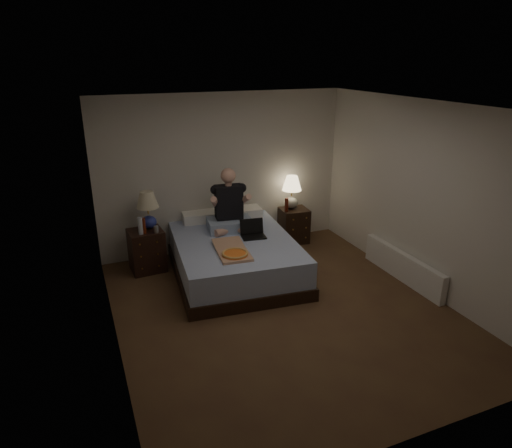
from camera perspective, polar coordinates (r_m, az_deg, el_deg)
name	(u,v)px	position (r m, az deg, el deg)	size (l,w,h in m)	color
floor	(283,310)	(5.84, 3.42, -10.73)	(4.00, 4.50, 0.00)	brown
ceiling	(288,106)	(5.03, 4.03, 14.46)	(4.00, 4.50, 0.00)	white
wall_back	(224,173)	(7.31, -4.06, 6.38)	(4.00, 2.50, 0.00)	beige
wall_front	(419,312)	(3.61, 19.73, -10.27)	(4.00, 2.50, 0.00)	beige
wall_left	(106,242)	(4.82, -18.22, -2.16)	(4.50, 2.50, 0.00)	beige
wall_right	(422,197)	(6.40, 20.05, 3.13)	(4.50, 2.50, 0.00)	beige
bed	(234,256)	(6.64, -2.75, -4.03)	(1.64, 2.18, 0.55)	#5C76B8
nightstand_left	(147,250)	(6.91, -13.48, -3.23)	(0.48, 0.43, 0.62)	black
nightstand_right	(294,225)	(7.78, 4.74, -0.16)	(0.45, 0.40, 0.58)	black
lamp_left	(148,210)	(6.78, -13.35, 1.71)	(0.32, 0.32, 0.56)	navy
lamp_right	(292,192)	(7.63, 4.48, 3.96)	(0.32, 0.32, 0.56)	gray
water_bottle	(140,226)	(6.64, -14.25, -0.22)	(0.07, 0.07, 0.25)	silver
soda_can	(156,229)	(6.66, -12.37, -0.66)	(0.07, 0.07, 0.10)	#BABBB6
beer_bottle_left	(144,226)	(6.65, -13.86, -0.24)	(0.06, 0.06, 0.23)	#601E0D
beer_bottle_right	(286,205)	(7.52, 3.83, 2.43)	(0.06, 0.06, 0.23)	#54170C
person	(229,200)	(6.73, -3.35, 3.03)	(0.66, 0.52, 0.93)	black
laptop	(254,230)	(6.53, -0.31, -0.70)	(0.34, 0.28, 0.24)	black
pizza_box	(235,254)	(5.93, -2.65, -3.82)	(0.40, 0.76, 0.08)	tan
radiator	(403,267)	(6.81, 17.87, -5.09)	(0.10, 1.60, 0.40)	silver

